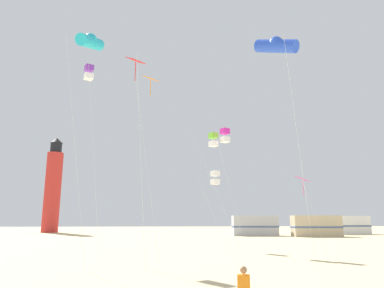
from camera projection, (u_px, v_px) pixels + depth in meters
The scene contains 14 objects.
kite_flyer_standing at pixel (244, 287), 9.65m from camera, with size 0.41×0.55×1.16m.
kite_diamond_orange at pixel (150, 86), 22.60m from camera, with size 1.77×1.57×11.53m.
kite_diamond_scarlet at pixel (136, 69), 19.09m from camera, with size 1.42×1.42×11.11m.
kite_diamond_rainbow at pixel (303, 181), 25.26m from camera, with size 1.81×1.81×5.42m.
kite_tube_blue at pixel (276, 46), 18.87m from camera, with size 2.46×2.49×12.26m.
kite_box_violet at pixel (89, 73), 27.13m from camera, with size 1.86×1.86×14.07m.
kite_box_lime at pixel (213, 140), 29.24m from camera, with size 2.83×2.83×9.43m.
kite_box_white at pixel (215, 178), 29.61m from camera, with size 2.29×2.01×6.38m.
kite_tube_cyan at pixel (90, 42), 20.54m from camera, with size 1.93×2.59×13.28m.
kite_box_magenta at pixel (225, 136), 28.53m from camera, with size 3.44×3.22×9.61m.
lighthouse_distant at pixel (53, 187), 62.19m from camera, with size 2.80×2.80×16.80m.
rv_van_silver at pixel (255, 226), 50.39m from camera, with size 6.51×2.55×2.80m.
rv_van_tan at pixel (316, 226), 47.78m from camera, with size 6.56×2.70×2.80m.
rv_van_white at pixel (348, 225), 54.80m from camera, with size 6.53×2.59×2.80m.
Camera 1 is at (-1.85, -5.65, 2.46)m, focal length 32.85 mm.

